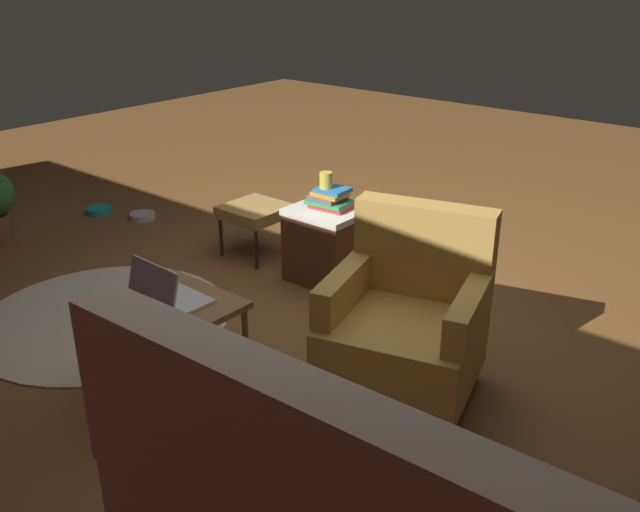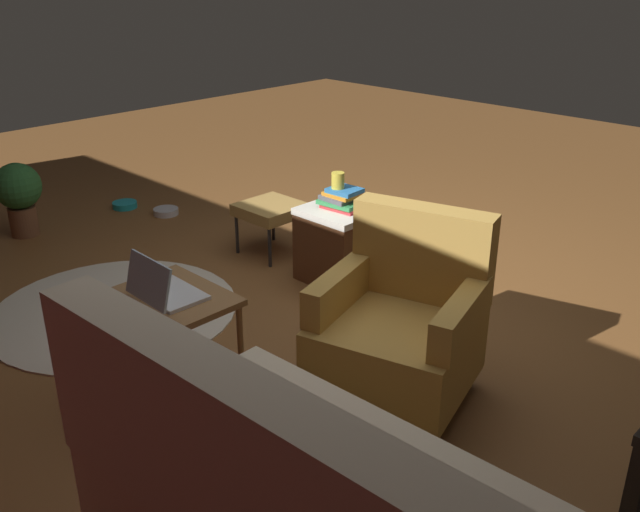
% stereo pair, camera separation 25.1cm
% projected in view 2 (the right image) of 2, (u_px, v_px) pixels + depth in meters
% --- Properties ---
extents(ground, '(12.00, 12.00, 0.00)m').
position_uv_depth(ground, '(358.00, 309.00, 4.10)').
color(ground, brown).
extents(armchair, '(0.82, 0.83, 0.87)m').
position_uv_depth(armchair, '(402.00, 326.00, 3.16)').
color(armchair, '#B78C3F').
rests_on(armchair, ground).
extents(laptop_desk, '(0.56, 0.44, 0.48)m').
position_uv_depth(laptop_desk, '(172.00, 307.00, 3.21)').
color(laptop_desk, olive).
rests_on(laptop_desk, ground).
extents(laptop, '(0.33, 0.26, 0.21)m').
position_uv_depth(laptop, '(163.00, 289.00, 3.14)').
color(laptop, silver).
rests_on(laptop, laptop_desk).
extents(wicker_hamper, '(0.45, 0.45, 0.48)m').
position_uv_depth(wicker_hamper, '(341.00, 243.00, 4.40)').
color(wicker_hamper, brown).
rests_on(wicker_hamper, ground).
extents(book_stack_hamper, '(0.28, 0.21, 0.13)m').
position_uv_depth(book_stack_hamper, '(342.00, 199.00, 4.27)').
color(book_stack_hamper, red).
rests_on(book_stack_hamper, wicker_hamper).
extents(yellow_mug, '(0.08, 0.08, 0.10)m').
position_uv_depth(yellow_mug, '(338.00, 180.00, 4.23)').
color(yellow_mug, yellow).
rests_on(yellow_mug, book_stack_hamper).
extents(ottoman, '(0.40, 0.40, 0.36)m').
position_uv_depth(ottoman, '(271.00, 211.00, 4.75)').
color(ottoman, '#AD8442').
rests_on(ottoman, ground).
extents(circular_rug, '(1.43, 1.43, 0.01)m').
position_uv_depth(circular_rug, '(115.00, 310.00, 4.08)').
color(circular_rug, beige).
rests_on(circular_rug, ground).
extents(pet_bowl_steel, '(0.20, 0.20, 0.05)m').
position_uv_depth(pet_bowl_steel, '(166.00, 212.00, 5.59)').
color(pet_bowl_steel, silver).
rests_on(pet_bowl_steel, ground).
extents(pet_bowl_teal, '(0.20, 0.20, 0.05)m').
position_uv_depth(pet_bowl_teal, '(125.00, 205.00, 5.74)').
color(pet_bowl_teal, teal).
rests_on(pet_bowl_teal, ground).
extents(potted_plant, '(0.34, 0.34, 0.55)m').
position_uv_depth(potted_plant, '(19.00, 193.00, 5.06)').
color(potted_plant, brown).
rests_on(potted_plant, ground).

